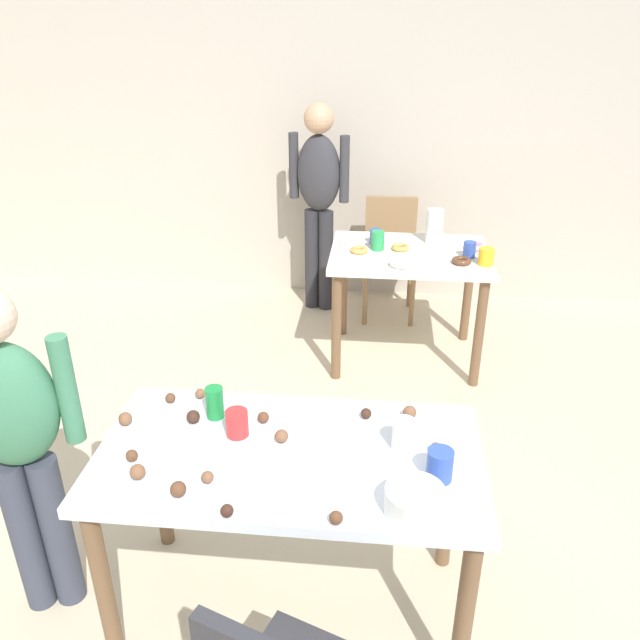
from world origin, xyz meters
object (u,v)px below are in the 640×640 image
at_px(dining_table_far, 408,269).
at_px(person_girl_near, 17,436).
at_px(person_adult_far, 319,191).
at_px(dining_table_near, 290,476).
at_px(pitcher_far, 435,226).
at_px(mixing_bowl, 415,501).
at_px(soda_can, 215,403).
at_px(chair_far_table, 390,250).

bearing_deg(dining_table_far, person_girl_near, -123.68).
distance_m(dining_table_far, person_adult_far, 1.02).
bearing_deg(dining_table_near, person_adult_far, 93.78).
height_order(person_adult_far, pitcher_far, person_adult_far).
distance_m(mixing_bowl, soda_can, 0.83).
bearing_deg(mixing_bowl, pitcher_far, 85.33).
distance_m(dining_table_near, person_adult_far, 2.80).
relative_size(dining_table_near, soda_can, 10.77).
xyz_separation_m(person_girl_near, person_adult_far, (0.75, 2.84, 0.14)).
xyz_separation_m(dining_table_far, person_adult_far, (-0.64, 0.74, 0.29)).
xyz_separation_m(dining_table_near, person_adult_far, (-0.18, 2.79, 0.27)).
height_order(mixing_bowl, soda_can, soda_can).
bearing_deg(soda_can, pitcher_far, 65.90).
distance_m(dining_table_near, mixing_bowl, 0.50).
distance_m(dining_table_far, person_girl_near, 2.52).
height_order(chair_far_table, pitcher_far, pitcher_far).
distance_m(chair_far_table, pitcher_far, 0.70).
relative_size(person_adult_far, pitcher_far, 6.99).
relative_size(dining_table_near, pitcher_far, 5.99).
bearing_deg(chair_far_table, dining_table_near, -97.18).
height_order(person_girl_near, soda_can, person_girl_near).
relative_size(dining_table_far, soda_can, 8.02).
relative_size(chair_far_table, person_girl_near, 0.65).
bearing_deg(soda_can, mixing_bowl, -30.95).
distance_m(dining_table_far, soda_can, 2.02).
bearing_deg(chair_far_table, soda_can, -104.08).
distance_m(person_girl_near, pitcher_far, 2.76).
bearing_deg(dining_table_near, person_girl_near, -176.66).
height_order(dining_table_far, person_adult_far, person_adult_far).
distance_m(dining_table_near, pitcher_far, 2.32).
bearing_deg(soda_can, person_girl_near, -159.76).
relative_size(dining_table_far, person_girl_near, 0.73).
xyz_separation_m(person_girl_near, soda_can, (0.64, 0.23, 0.03)).
bearing_deg(pitcher_far, person_girl_near, -124.23).
bearing_deg(person_adult_far, dining_table_far, -49.08).
distance_m(chair_far_table, person_girl_near, 3.11).
distance_m(dining_table_far, mixing_bowl, 2.30).
distance_m(dining_table_near, dining_table_far, 2.09).
relative_size(dining_table_near, person_girl_near, 0.99).
height_order(person_adult_far, mixing_bowl, person_adult_far).
bearing_deg(dining_table_far, chair_far_table, 98.76).
height_order(dining_table_near, person_adult_far, person_adult_far).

